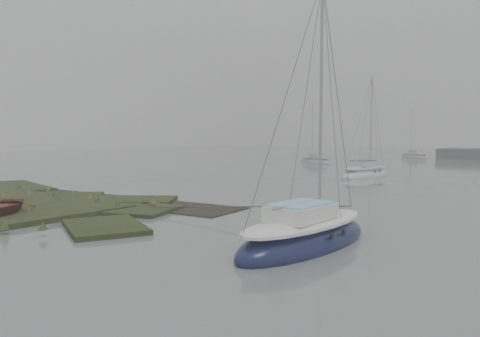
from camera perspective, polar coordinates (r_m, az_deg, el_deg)
name	(u,v)px	position (r m, az deg, el deg)	size (l,w,h in m)	color
ground	(393,173)	(43.15, 18.18, -0.53)	(160.00, 160.00, 0.00)	slate
sailboat_main	(305,238)	(14.34, 7.97, -8.35)	(2.33, 6.28, 8.73)	#121739
sailboat_white	(365,174)	(38.47, 14.99, -0.61)	(2.74, 6.34, 8.67)	white
sailboat_far_a	(316,161)	(55.88, 9.20, 0.89)	(5.69, 4.00, 7.70)	#B4B9BF
sailboat_far_c	(414,156)	(71.93, 20.49, 1.40)	(5.47, 4.27, 7.54)	#ADB2B7
dinghy	(2,206)	(21.11, -27.05, -4.05)	(2.08, 2.92, 0.60)	maroon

